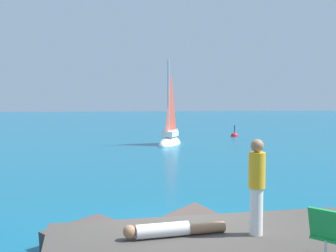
% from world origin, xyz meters
% --- Properties ---
extents(ground_plane, '(160.00, 160.00, 0.00)m').
position_xyz_m(ground_plane, '(0.00, 0.00, 0.00)').
color(ground_plane, '#0F5675').
extents(boulder_seaward, '(1.83, 1.80, 0.87)m').
position_xyz_m(boulder_seaward, '(-1.87, -0.31, 0.00)').
color(boulder_seaward, '#463A38').
rests_on(boulder_seaward, ground).
extents(boulder_inland, '(1.74, 1.71, 1.10)m').
position_xyz_m(boulder_inland, '(0.23, 0.18, 0.00)').
color(boulder_inland, '#483C36').
rests_on(boulder_inland, ground).
extents(sailboat_near, '(2.20, 3.15, 5.71)m').
position_xyz_m(sailboat_near, '(1.83, 17.54, 0.31)').
color(sailboat_near, white).
rests_on(sailboat_near, ground).
extents(person_sunbather, '(1.75, 0.47, 0.25)m').
position_xyz_m(person_sunbather, '(-0.39, -1.68, 0.73)').
color(person_sunbather, white).
rests_on(person_sunbather, shore_ledge).
extents(person_standing, '(0.28, 0.28, 1.62)m').
position_xyz_m(person_standing, '(1.06, -1.74, 1.48)').
color(person_standing, white).
rests_on(person_standing, shore_ledge).
extents(beach_chair, '(0.76, 0.75, 0.80)m').
position_xyz_m(beach_chair, '(1.70, -3.06, 1.06)').
color(beach_chair, green).
rests_on(beach_chair, shore_ledge).
extents(marker_buoy, '(0.56, 0.56, 1.13)m').
position_xyz_m(marker_buoy, '(7.28, 22.66, 0.01)').
color(marker_buoy, red).
rests_on(marker_buoy, ground).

